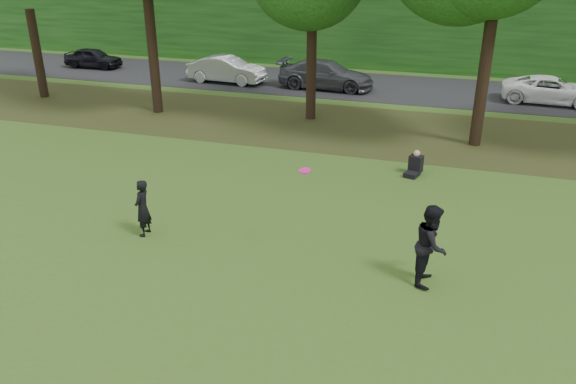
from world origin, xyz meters
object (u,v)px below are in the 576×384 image
Objects in this scene: player_right at (431,245)px; seated_person at (415,166)px; player_left at (143,208)px; frisbee at (305,171)px.

seated_person is at bearing 12.47° from player_right.
frisbee reaches higher than player_left.
player_right reaches higher than seated_person.
player_left is 7.29m from player_right.
player_left is 9.07m from seated_person.
frisbee reaches higher than player_right.
frisbee is at bearing -92.22° from seated_person.
player_right is (7.28, -0.06, 0.17)m from player_left.
seated_person is (2.02, 6.25, -1.90)m from frisbee.
player_left is 4.52m from frisbee.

